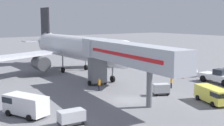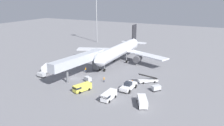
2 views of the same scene
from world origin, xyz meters
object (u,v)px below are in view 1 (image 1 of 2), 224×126
belt_loader_truck (192,70)px  service_van_mid_right (25,104)px  service_van_far_center (213,94)px  pushback_tug (219,77)px  ground_crew_worker_midground (99,84)px  baggage_cart_rear_right (161,89)px  jet_bridge (122,55)px  baggage_cart_far_left (71,117)px  airplane_at_gate (75,48)px  safety_cone_alpha (183,76)px  ground_crew_worker_foreground (171,83)px

belt_loader_truck → service_van_mid_right: size_ratio=1.05×
service_van_far_center → pushback_tug: bearing=31.3°
belt_loader_truck → ground_crew_worker_midground: bearing=-177.9°
belt_loader_truck → baggage_cart_rear_right: belt_loader_truck is taller
pushback_tug → ground_crew_worker_midground: size_ratio=3.55×
jet_bridge → baggage_cart_rear_right: 7.15m
belt_loader_truck → ground_crew_worker_midground: size_ratio=3.09×
baggage_cart_far_left → ground_crew_worker_midground: bearing=45.5°
service_van_far_center → baggage_cart_rear_right: bearing=109.0°
service_van_mid_right → ground_crew_worker_midground: service_van_mid_right is taller
airplane_at_gate → baggage_cart_far_left: 31.07m
airplane_at_gate → baggage_cart_rear_right: 23.83m
airplane_at_gate → service_van_far_center: (2.58, -30.20, -3.65)m
ground_crew_worker_midground → service_van_mid_right: bearing=-159.6°
airplane_at_gate → safety_cone_alpha: (12.20, -17.25, -4.48)m
pushback_tug → baggage_cart_rear_right: size_ratio=2.63×
belt_loader_truck → baggage_cart_far_left: (-32.01, -11.13, 0.07)m
pushback_tug → ground_crew_worker_midground: 20.11m
service_van_far_center → baggage_cart_far_left: service_van_far_center is taller
service_van_mid_right → service_van_far_center: service_van_mid_right is taller
airplane_at_gate → baggage_cart_far_left: (-15.35, -26.72, -3.98)m
service_van_mid_right → service_van_far_center: bearing=-23.6°
ground_crew_worker_midground → jet_bridge: bearing=-74.7°
baggage_cart_far_left → airplane_at_gate: bearing=60.1°
airplane_at_gate → pushback_tug: (13.59, -23.49, -3.71)m
baggage_cart_far_left → service_van_far_center: bearing=-11.0°
baggage_cart_rear_right → airplane_at_gate: bearing=90.7°
safety_cone_alpha → ground_crew_worker_foreground: bearing=-151.4°
ground_crew_worker_foreground → ground_crew_worker_midground: (-9.89, 4.97, 0.11)m
airplane_at_gate → ground_crew_worker_midground: size_ratio=20.64×
belt_loader_truck → baggage_cart_rear_right: 18.19m
service_van_far_center → safety_cone_alpha: 16.15m
baggage_cart_rear_right → safety_cone_alpha: baggage_cart_rear_right is taller
belt_loader_truck → baggage_cart_far_left: belt_loader_truck is taller
belt_loader_truck → baggage_cart_rear_right: bearing=-154.2°
ground_crew_worker_midground → service_van_far_center: bearing=-60.5°
airplane_at_gate → pushback_tug: airplane_at_gate is taller
airplane_at_gate → belt_loader_truck: bearing=-43.1°
ground_crew_worker_midground → baggage_cart_rear_right: bearing=-52.2°
airplane_at_gate → safety_cone_alpha: size_ratio=58.80×
baggage_cart_far_left → baggage_cart_rear_right: 15.96m
airplane_at_gate → belt_loader_truck: 23.17m
belt_loader_truck → ground_crew_worker_foreground: size_ratio=3.49×
safety_cone_alpha → jet_bridge: bearing=-168.9°
service_van_mid_right → safety_cone_alpha: bearing=7.4°
jet_bridge → baggage_cart_rear_right: jet_bridge is taller
belt_loader_truck → ground_crew_worker_foreground: 13.32m
pushback_tug → ground_crew_worker_foreground: (-8.94, 2.12, -0.22)m
ground_crew_worker_midground → belt_loader_truck: bearing=2.1°
jet_bridge → service_van_mid_right: size_ratio=4.07×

